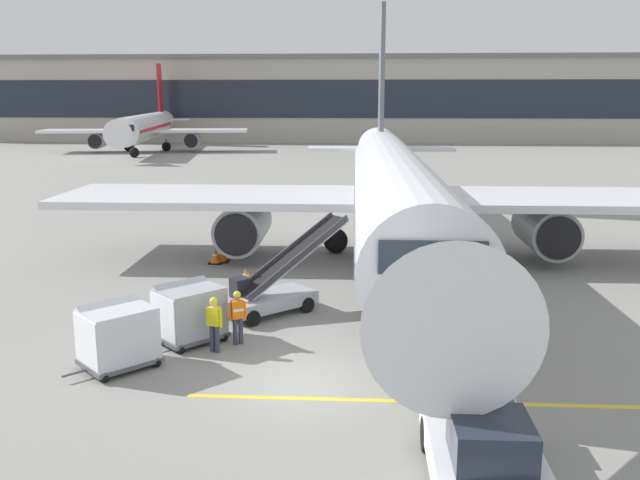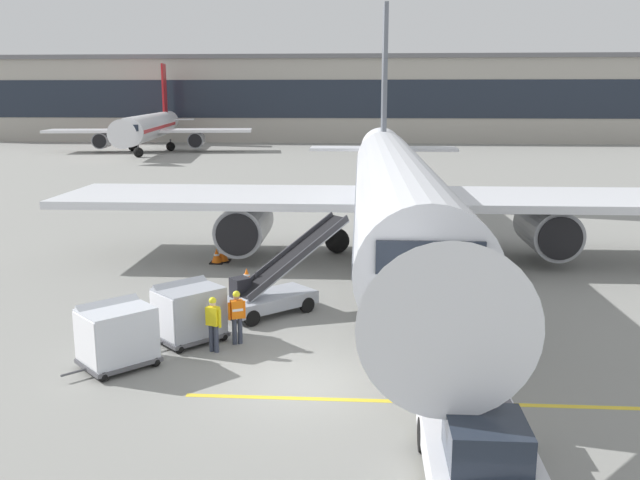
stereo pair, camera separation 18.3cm
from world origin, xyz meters
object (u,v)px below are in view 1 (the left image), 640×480
belt_loader (273,288)px  parked_airplane (393,188)px  baggage_cart_second (117,334)px  distant_airplane (145,128)px  ground_crew_by_loader (238,314)px  ground_crew_by_carts (214,321)px  baggage_cart_lead (189,311)px  safety_cone_engine_keepout (246,277)px  pushback_tug (483,450)px  safety_cone_nose_mark (221,254)px  safety_cone_wingtip (215,256)px

belt_loader → parked_airplane: bearing=62.5°
baggage_cart_second → distant_airplane: (-22.87, 75.36, 2.32)m
ground_crew_by_loader → ground_crew_by_carts: 0.93m
baggage_cart_lead → safety_cone_engine_keepout: size_ratio=3.72×
parked_airplane → pushback_tug: 20.06m
baggage_cart_second → ground_crew_by_carts: bearing=28.0°
parked_airplane → baggage_cart_second: (-8.46, -14.22, -2.37)m
baggage_cart_lead → safety_cone_nose_mark: bearing=96.2°
pushback_tug → safety_cone_engine_keepout: (-7.21, 14.61, -0.49)m
safety_cone_nose_mark → baggage_cart_lead: bearing=-83.8°
belt_loader → baggage_cart_lead: 3.87m
belt_loader → distant_airplane: 74.99m
ground_crew_by_loader → belt_loader: bearing=77.8°
baggage_cart_lead → safety_cone_engine_keepout: baggage_cart_lead is taller
ground_crew_by_carts → safety_cone_engine_keepout: ground_crew_by_carts is taller
safety_cone_wingtip → belt_loader: bearing=-62.9°
belt_loader → safety_cone_nose_mark: bearing=114.8°
safety_cone_engine_keepout → distant_airplane: bearing=110.7°
ground_crew_by_loader → safety_cone_engine_keepout: (-0.91, 6.90, -0.67)m
safety_cone_engine_keepout → safety_cone_nose_mark: 4.25m
safety_cone_wingtip → baggage_cart_lead: bearing=-82.5°
ground_crew_by_loader → safety_cone_nose_mark: bearing=104.3°
baggage_cart_second → ground_crew_by_carts: (2.53, 1.34, -0.00)m
parked_airplane → safety_cone_wingtip: size_ratio=58.88×
safety_cone_wingtip → distant_airplane: distant_airplane is taller
ground_crew_by_loader → safety_cone_nose_mark: (-2.74, 10.73, -0.61)m
ground_crew_by_carts → safety_cone_nose_mark: ground_crew_by_carts is taller
baggage_cart_second → safety_cone_nose_mark: size_ratio=3.20×
safety_cone_wingtip → parked_airplane: bearing=11.9°
ground_crew_by_loader → ground_crew_by_carts: same height
baggage_cart_lead → safety_cone_wingtip: size_ratio=3.62×
safety_cone_engine_keepout → safety_cone_wingtip: safety_cone_wingtip is taller
ground_crew_by_carts → safety_cone_wingtip: (-2.36, 11.13, -0.66)m
parked_airplane → ground_crew_by_loader: 13.49m
ground_crew_by_loader → safety_cone_engine_keepout: bearing=97.5°
parked_airplane → pushback_tug: parked_airplane is taller
baggage_cart_lead → safety_cone_engine_keepout: 6.81m
ground_crew_by_carts → safety_cone_engine_keepout: (-0.32, 7.61, -0.67)m
parked_airplane → baggage_cart_second: bearing=-120.8°
pushback_tug → parked_airplane: bearing=92.8°
parked_airplane → belt_loader: 10.33m
pushback_tug → safety_cone_engine_keepout: bearing=116.3°
baggage_cart_lead → safety_cone_wingtip: bearing=97.5°
parked_airplane → baggage_cart_second: parked_airplane is taller
ground_crew_by_carts → distant_airplane: size_ratio=0.05×
belt_loader → baggage_cart_second: bearing=-125.7°
distant_airplane → belt_loader: bearing=-69.1°
belt_loader → pushback_tug: size_ratio=1.05×
baggage_cart_lead → safety_cone_wingtip: (-1.36, 10.26, -0.66)m
belt_loader → baggage_cart_second: 6.56m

